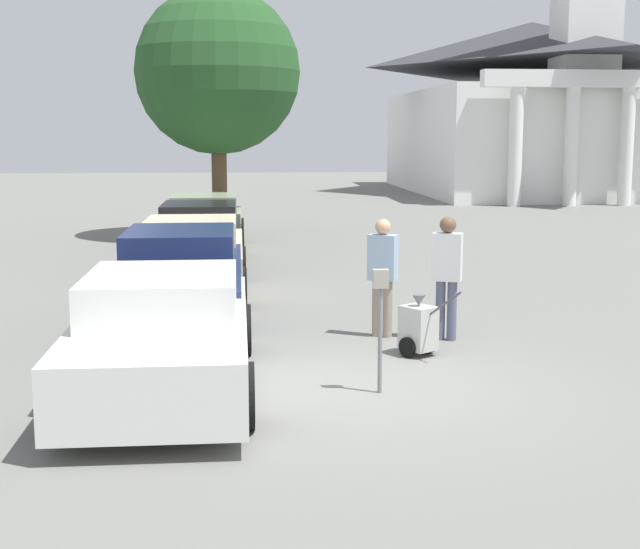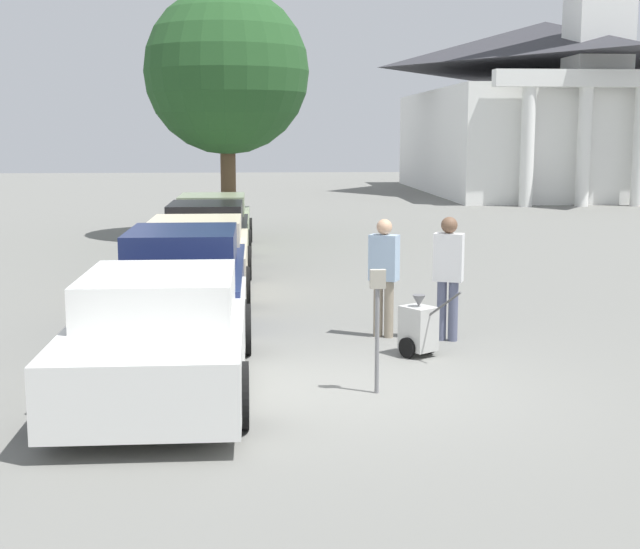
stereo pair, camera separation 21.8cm
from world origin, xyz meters
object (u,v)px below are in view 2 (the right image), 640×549
at_px(church, 546,99).
at_px(parked_car_sage, 213,224).
at_px(equipment_cart, 418,328).
at_px(parked_car_black, 207,237).
at_px(parking_meter, 377,308).
at_px(person_worker, 384,270).
at_px(parked_car_cream, 197,258).
at_px(person_supervisor, 448,270).
at_px(parked_car_navy, 184,282).
at_px(parked_car_white, 162,333).

bearing_deg(church, parked_car_sage, -125.95).
bearing_deg(equipment_cart, parked_car_black, 77.26).
xyz_separation_m(parking_meter, church, (13.39, 35.16, 3.73)).
relative_size(parking_meter, person_worker, 0.83).
xyz_separation_m(parked_car_cream, person_supervisor, (3.90, -4.21, 0.36)).
distance_m(parked_car_black, church, 29.86).
relative_size(parked_car_black, equipment_cart, 5.24).
distance_m(parked_car_navy, church, 35.51).
relative_size(person_worker, church, 0.08).
relative_size(parking_meter, equipment_cart, 1.47).
bearing_deg(parked_car_sage, church, 54.18).
distance_m(parked_car_white, parked_car_cream, 6.43).
bearing_deg(person_worker, parked_car_navy, 14.02).
bearing_deg(parked_car_sage, parked_car_cream, -89.87).
bearing_deg(person_supervisor, parked_car_sage, -47.53).
height_order(parked_car_black, equipment_cart, parked_car_black).
relative_size(parked_car_navy, person_worker, 2.86).
bearing_deg(parked_car_navy, person_worker, -14.20).
distance_m(parked_car_white, equipment_cart, 3.59).
relative_size(parked_car_white, parked_car_sage, 0.99).
bearing_deg(parking_meter, parked_car_sage, 100.75).
distance_m(parked_car_cream, parked_car_sage, 6.43).
relative_size(parked_car_white, person_supervisor, 2.77).
relative_size(person_supervisor, church, 0.08).
height_order(parked_car_black, church, church).
bearing_deg(parked_car_cream, parked_car_navy, -89.87).
bearing_deg(equipment_cart, parked_car_cream, 89.07).
height_order(parked_car_cream, person_supervisor, person_supervisor).
height_order(parked_car_navy, parked_car_cream, parked_car_navy).
distance_m(parking_meter, church, 37.81).
distance_m(parked_car_cream, equipment_cart, 6.07).
bearing_deg(parked_car_black, parked_car_cream, -89.87).
height_order(parked_car_white, parked_car_black, parked_car_black).
bearing_deg(parking_meter, person_worker, 80.36).
height_order(parked_car_black, parked_car_sage, parked_car_black).
bearing_deg(parked_car_white, person_worker, 40.19).
height_order(parked_car_white, parked_car_sage, parked_car_sage).
bearing_deg(equipment_cart, person_worker, 70.90).
relative_size(parked_car_navy, person_supervisor, 2.78).
relative_size(parked_car_white, parking_meter, 3.45).
height_order(parking_meter, church, church).
bearing_deg(parked_car_sage, parked_car_black, -89.87).
distance_m(parked_car_cream, parking_meter, 7.25).
bearing_deg(parked_car_navy, person_supervisor, -15.16).
bearing_deg(parked_car_white, parked_car_black, 90.13).
bearing_deg(parked_car_sage, person_worker, -73.67).
distance_m(parked_car_cream, parked_car_black, 3.41).
distance_m(equipment_cart, church, 35.99).
bearing_deg(parked_car_navy, church, 63.34).
distance_m(parked_car_navy, person_worker, 3.11).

